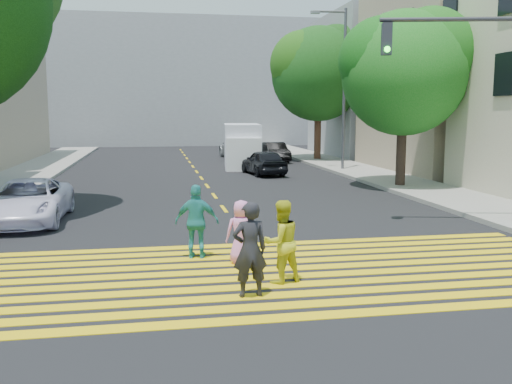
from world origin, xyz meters
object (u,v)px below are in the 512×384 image
object	(u,v)px
pedestrian_woman	(281,242)
pedestrian_extra	(197,222)
dark_car_near	(264,162)
silver_car	(239,147)
pedestrian_child	(241,232)
tree_right_near	(406,66)
white_sedan	(28,201)
traffic_signal	(486,85)
pedestrian_man	(250,250)
white_van	(242,147)
tree_right_far	(320,69)
dark_car_parked	(275,152)

from	to	relation	value
pedestrian_woman	pedestrian_extra	bearing A→B (deg)	-74.26
dark_car_near	silver_car	bearing A→B (deg)	-99.07
pedestrian_extra	dark_car_near	xyz separation A→B (m)	(4.63, 16.19, -0.17)
pedestrian_child	pedestrian_extra	distance (m)	1.07
tree_right_near	white_sedan	xyz separation A→B (m)	(-13.88, -5.09, -4.40)
dark_car_near	traffic_signal	bearing A→B (deg)	96.11
pedestrian_man	white_van	xyz separation A→B (m)	(3.45, 23.12, 0.34)
tree_right_near	pedestrian_woman	distance (m)	15.12
pedestrian_child	silver_car	world-z (taller)	silver_car
pedestrian_child	dark_car_near	distance (m)	17.18
pedestrian_woman	silver_car	world-z (taller)	pedestrian_woman
pedestrian_man	pedestrian_extra	xyz separation A→B (m)	(-0.70, 2.81, -0.03)
pedestrian_extra	white_van	distance (m)	20.73
tree_right_near	white_sedan	distance (m)	15.43
pedestrian_man	pedestrian_extra	size ratio (longest dim) A/B	1.03
pedestrian_child	white_sedan	xyz separation A→B (m)	(-5.42, 5.55, -0.05)
tree_right_near	pedestrian_woman	world-z (taller)	tree_right_near
tree_right_near	pedestrian_extra	distance (m)	14.37
pedestrian_man	traffic_signal	bearing A→B (deg)	-151.89
tree_right_far	traffic_signal	xyz separation A→B (m)	(-1.72, -21.69, -2.01)
white_sedan	dark_car_near	xyz separation A→B (m)	(9.15, 11.23, 0.02)
pedestrian_extra	silver_car	world-z (taller)	pedestrian_extra
pedestrian_woman	traffic_signal	xyz separation A→B (m)	(6.62, 4.17, 3.13)
tree_right_far	white_sedan	bearing A→B (deg)	-127.21
pedestrian_man	pedestrian_woman	bearing A→B (deg)	-140.29
pedestrian_woman	white_sedan	size ratio (longest dim) A/B	0.35
pedestrian_extra	dark_car_near	distance (m)	16.84
pedestrian_woman	white_van	world-z (taller)	white_van
white_sedan	traffic_signal	world-z (taller)	traffic_signal
pedestrian_child	white_sedan	distance (m)	7.75
tree_right_far	pedestrian_man	xyz separation A→B (m)	(-9.05, -26.58, -5.09)
tree_right_near	white_van	xyz separation A→B (m)	(-5.20, 10.25, -3.85)
white_van	pedestrian_woman	bearing A→B (deg)	-90.46
white_sedan	tree_right_near	bearing A→B (deg)	20.54
pedestrian_child	dark_car_near	size ratio (longest dim) A/B	0.36
pedestrian_man	pedestrian_child	size ratio (longest dim) A/B	1.24
pedestrian_man	dark_car_near	world-z (taller)	pedestrian_man
dark_car_near	white_sedan	bearing A→B (deg)	43.35
white_sedan	tree_right_far	bearing A→B (deg)	53.18
tree_right_far	pedestrian_extra	world-z (taller)	tree_right_far
pedestrian_extra	silver_car	size ratio (longest dim) A/B	0.32
tree_right_far	traffic_signal	distance (m)	21.85
dark_car_near	traffic_signal	world-z (taller)	traffic_signal
white_sedan	traffic_signal	xyz separation A→B (m)	(12.56, -2.89, 3.29)
pedestrian_woman	pedestrian_child	distance (m)	1.60
dark_car_parked	tree_right_near	bearing A→B (deg)	-80.31
dark_car_near	silver_car	xyz separation A→B (m)	(0.30, 10.73, 0.09)
white_sedan	dark_car_parked	world-z (taller)	white_sedan
tree_right_far	traffic_signal	world-z (taller)	tree_right_far
pedestrian_child	dark_car_parked	xyz separation A→B (m)	(5.90, 24.15, -0.06)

